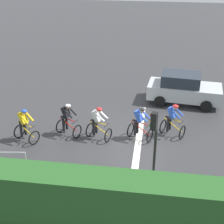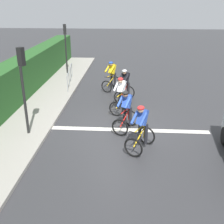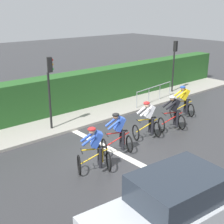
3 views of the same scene
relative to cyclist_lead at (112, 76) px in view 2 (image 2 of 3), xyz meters
name	(u,v)px [view 2 (image 2 of 3)]	position (x,y,z in m)	size (l,w,h in m)	color
ground_plane	(121,129)	(0.73, -5.15, -0.80)	(80.00, 80.00, 0.00)	#333335
sidewalk_kerb	(35,107)	(-3.47, -3.15, -0.74)	(2.80, 23.51, 0.12)	#9E998E
stone_wall_low	(16,102)	(-4.37, -3.15, -0.51)	(0.44, 23.51, 0.57)	gray
hedge_wall	(8,88)	(-4.67, -3.15, 0.21)	(1.10, 23.51, 2.01)	#265623
road_marking_stop_line	(121,130)	(0.73, -5.23, -0.79)	(7.00, 0.30, 0.01)	silver
cyclist_lead	(112,76)	(0.00, 0.00, 0.00)	(1.10, 1.27, 1.66)	black
cyclist_second	(125,86)	(0.79, -1.81, 0.00)	(1.06, 1.26, 1.66)	black
cyclist_mid	(121,95)	(0.65, -3.31, 0.00)	(1.02, 1.25, 1.66)	black
cyclist_fourth	(126,112)	(0.91, -5.24, 0.00)	(1.04, 1.26, 1.66)	black
cyclist_trailing	(141,129)	(1.46, -6.76, 0.00)	(1.10, 1.27, 1.66)	black
traffic_light_near_crossing	(23,79)	(-2.77, -5.92, 1.43)	(0.25, 0.30, 3.34)	black
traffic_light_far_junction	(65,42)	(-3.31, 3.33, 1.43)	(0.24, 0.31, 3.34)	black
pedestrian_railing_kerbside	(70,73)	(-2.57, 0.72, -0.01)	(0.48, 3.37, 1.03)	#999EA3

